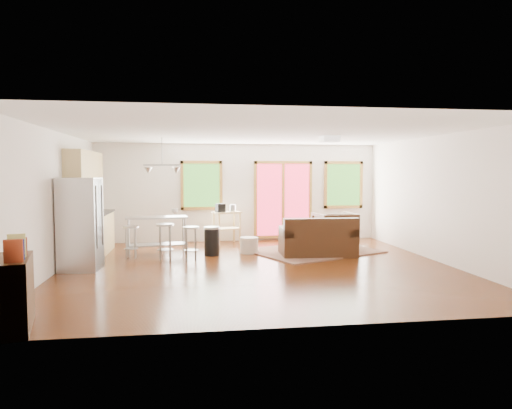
{
  "coord_description": "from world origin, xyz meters",
  "views": [
    {
      "loc": [
        -1.29,
        -8.67,
        1.83
      ],
      "look_at": [
        0.0,
        0.3,
        1.2
      ],
      "focal_mm": 32.0,
      "sensor_mm": 36.0,
      "label": 1
    }
  ],
  "objects": [
    {
      "name": "bar_stool_b",
      "position": [
        -1.82,
        0.87,
        0.58
      ],
      "size": [
        0.42,
        0.42,
        0.78
      ],
      "rotation": [
        0.0,
        0.0,
        0.15
      ],
      "color": "#B7BABC",
      "rests_on": "floor"
    },
    {
      "name": "pouf",
      "position": [
        0.02,
        1.56,
        0.18
      ],
      "size": [
        0.55,
        0.55,
        0.36
      ],
      "primitive_type": "cylinder",
      "rotation": [
        0.0,
        0.0,
        0.43
      ],
      "color": "beige",
      "rests_on": "floor"
    },
    {
      "name": "bar_stool_c",
      "position": [
        -1.29,
        0.83,
        0.53
      ],
      "size": [
        0.36,
        0.36,
        0.72
      ],
      "rotation": [
        0.0,
        0.0,
        0.07
      ],
      "color": "#B7BABC",
      "rests_on": "floor"
    },
    {
      "name": "coffee_table",
      "position": [
        1.68,
        1.88,
        0.33
      ],
      "size": [
        1.09,
        0.83,
        0.39
      ],
      "rotation": [
        0.0,
        0.0,
        0.3
      ],
      "color": "#37200E",
      "rests_on": "floor"
    },
    {
      "name": "bookshelf",
      "position": [
        -3.35,
        -3.1,
        0.44
      ],
      "size": [
        0.59,
        1.02,
        1.12
      ],
      "rotation": [
        0.0,
        0.0,
        0.24
      ],
      "color": "#37200E",
      "rests_on": "floor"
    },
    {
      "name": "refrigerator",
      "position": [
        -3.34,
        0.22,
        0.87
      ],
      "size": [
        0.75,
        0.71,
        1.74
      ],
      "rotation": [
        0.0,
        0.0,
        -0.06
      ],
      "color": "#B7BABC",
      "rests_on": "floor"
    },
    {
      "name": "window_right",
      "position": [
        2.9,
        3.46,
        1.5
      ],
      "size": [
        1.1,
        0.05,
        1.3
      ],
      "color": "#2A551B",
      "rests_on": "back_wall"
    },
    {
      "name": "armchair",
      "position": [
        2.25,
        2.2,
        0.47
      ],
      "size": [
        0.98,
        0.93,
        0.95
      ],
      "primitive_type": "imported",
      "rotation": [
        0.0,
        0.0,
        3.22
      ],
      "color": "black",
      "rests_on": "floor"
    },
    {
      "name": "right_wall",
      "position": [
        3.76,
        0.0,
        1.3
      ],
      "size": [
        0.02,
        7.0,
        2.6
      ],
      "primitive_type": "cube",
      "color": "silver",
      "rests_on": "ground"
    },
    {
      "name": "loveseat",
      "position": [
        1.48,
        1.01,
        0.34
      ],
      "size": [
        1.66,
        0.99,
        0.86
      ],
      "rotation": [
        0.0,
        0.0,
        -0.04
      ],
      "color": "black",
      "rests_on": "floor"
    },
    {
      "name": "kitchen_cart",
      "position": [
        -0.39,
        3.02,
        0.71
      ],
      "size": [
        0.79,
        0.65,
        1.04
      ],
      "rotation": [
        0.0,
        0.0,
        0.35
      ],
      "color": "tan",
      "rests_on": "floor"
    },
    {
      "name": "pendant_light",
      "position": [
        -1.9,
        1.5,
        1.9
      ],
      "size": [
        0.8,
        0.18,
        0.79
      ],
      "color": "gray",
      "rests_on": "ceiling"
    },
    {
      "name": "cabinets",
      "position": [
        -3.49,
        1.7,
        0.93
      ],
      "size": [
        0.64,
        2.24,
        2.3
      ],
      "color": "tan",
      "rests_on": "floor"
    },
    {
      "name": "left_wall",
      "position": [
        -3.76,
        0.0,
        1.3
      ],
      "size": [
        0.02,
        7.0,
        2.6
      ],
      "primitive_type": "cube",
      "color": "silver",
      "rests_on": "ground"
    },
    {
      "name": "ceiling",
      "position": [
        0.0,
        0.0,
        2.61
      ],
      "size": [
        7.5,
        7.0,
        0.02
      ],
      "primitive_type": "cube",
      "color": "white",
      "rests_on": "ground"
    },
    {
      "name": "back_wall",
      "position": [
        0.0,
        3.51,
        1.3
      ],
      "size": [
        7.5,
        0.02,
        2.6
      ],
      "primitive_type": "cube",
      "color": "silver",
      "rests_on": "ground"
    },
    {
      "name": "vase",
      "position": [
        1.77,
        1.69,
        0.52
      ],
      "size": [
        0.21,
        0.22,
        0.34
      ],
      "rotation": [
        0.0,
        0.0,
        0.1
      ],
      "color": "silver",
      "rests_on": "coffee_table"
    },
    {
      "name": "front_wall",
      "position": [
        0.0,
        -3.51,
        1.3
      ],
      "size": [
        7.5,
        0.02,
        2.6
      ],
      "primitive_type": "cube",
      "color": "silver",
      "rests_on": "ground"
    },
    {
      "name": "trash_can",
      "position": [
        -0.83,
        1.39,
        0.32
      ],
      "size": [
        0.46,
        0.46,
        0.64
      ],
      "rotation": [
        0.0,
        0.0,
        0.42
      ],
      "color": "black",
      "rests_on": "floor"
    },
    {
      "name": "ceiling_flush",
      "position": [
        1.6,
        0.6,
        2.53
      ],
      "size": [
        0.35,
        0.35,
        0.12
      ],
      "primitive_type": "cube",
      "color": "white",
      "rests_on": "ceiling"
    },
    {
      "name": "french_doors",
      "position": [
        1.2,
        3.46,
        1.1
      ],
      "size": [
        1.6,
        0.05,
        2.1
      ],
      "color": "#B0223A",
      "rests_on": "back_wall"
    },
    {
      "name": "ottoman",
      "position": [
        1.37,
        2.36,
        0.21
      ],
      "size": [
        0.73,
        0.73,
        0.42
      ],
      "primitive_type": "cube",
      "rotation": [
        0.0,
        0.0,
        0.2
      ],
      "color": "black",
      "rests_on": "floor"
    },
    {
      "name": "rug",
      "position": [
        1.53,
        1.55,
        0.01
      ],
      "size": [
        3.34,
        3.03,
        0.03
      ],
      "primitive_type": "cube",
      "rotation": [
        0.0,
        0.0,
        0.43
      ],
      "color": "#55653F",
      "rests_on": "floor"
    },
    {
      "name": "bar_stool_a",
      "position": [
        -2.56,
        1.27,
        0.52
      ],
      "size": [
        0.33,
        0.33,
        0.7
      ],
      "rotation": [
        0.0,
        0.0,
        -0.01
      ],
      "color": "#B7BABC",
      "rests_on": "floor"
    },
    {
      "name": "window_left",
      "position": [
        -1.0,
        3.46,
        1.5
      ],
      "size": [
        1.1,
        0.05,
        1.3
      ],
      "color": "#2A551B",
      "rests_on": "back_wall"
    },
    {
      "name": "book",
      "position": [
        2.26,
        1.6,
        0.53
      ],
      "size": [
        0.19,
        0.09,
        0.26
      ],
      "primitive_type": "imported",
      "rotation": [
        0.0,
        0.0,
        0.34
      ],
      "color": "maroon",
      "rests_on": "coffee_table"
    },
    {
      "name": "island",
      "position": [
        -2.05,
        1.69,
        0.59
      ],
      "size": [
        1.4,
        0.7,
        0.85
      ],
      "rotation": [
        0.0,
        0.0,
        0.12
      ],
      "color": "#B7BABC",
      "rests_on": "floor"
    },
    {
      "name": "cup",
      "position": [
        -1.64,
        1.37,
        1.02
      ],
      "size": [
        0.15,
        0.13,
        0.14
      ],
      "primitive_type": "imported",
      "rotation": [
        0.0,
        0.0,
        0.18
      ],
      "color": "white",
      "rests_on": "island"
    },
    {
      "name": "floor",
      "position": [
        0.0,
        0.0,
        -0.01
      ],
      "size": [
        7.5,
        7.0,
        0.02
      ],
      "primitive_type": "cube",
      "color": "#371707",
      "rests_on": "ground"
    }
  ]
}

